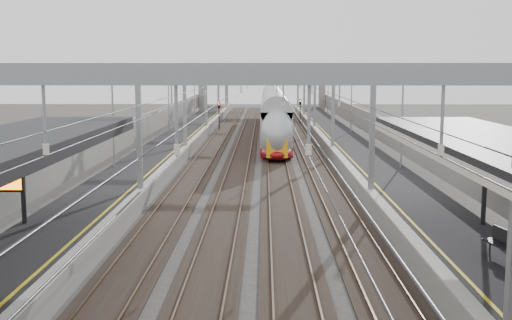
{
  "coord_description": "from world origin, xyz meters",
  "views": [
    {
      "loc": [
        0.5,
        -12.46,
        7.44
      ],
      "look_at": [
        0.0,
        24.65,
        2.23
      ],
      "focal_mm": 45.0,
      "sensor_mm": 36.0,
      "label": 1
    }
  ],
  "objects_px": {
    "train": "(273,117)",
    "overbridge": "(262,83)",
    "signal_green": "(219,111)",
    "bench": "(506,242)"
  },
  "relations": [
    {
      "from": "signal_green",
      "to": "overbridge",
      "type": "bearing_deg",
      "value": 80.9
    },
    {
      "from": "overbridge",
      "to": "bench",
      "type": "bearing_deg",
      "value": -84.49
    },
    {
      "from": "train",
      "to": "signal_green",
      "type": "height_order",
      "value": "train"
    },
    {
      "from": "bench",
      "to": "signal_green",
      "type": "distance_m",
      "value": 60.19
    },
    {
      "from": "signal_green",
      "to": "train",
      "type": "bearing_deg",
      "value": -45.59
    },
    {
      "from": "overbridge",
      "to": "signal_green",
      "type": "height_order",
      "value": "overbridge"
    },
    {
      "from": "bench",
      "to": "signal_green",
      "type": "height_order",
      "value": "signal_green"
    },
    {
      "from": "bench",
      "to": "signal_green",
      "type": "relative_size",
      "value": 0.57
    },
    {
      "from": "train",
      "to": "overbridge",
      "type": "bearing_deg",
      "value": 92.19
    },
    {
      "from": "overbridge",
      "to": "signal_green",
      "type": "distance_m",
      "value": 33.0
    }
  ]
}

